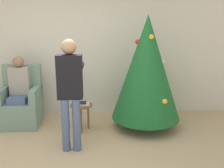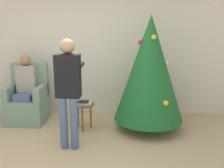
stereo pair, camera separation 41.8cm
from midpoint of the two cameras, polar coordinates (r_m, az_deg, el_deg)
name	(u,v)px [view 2 (the right image)]	position (r m, az deg, el deg)	size (l,w,h in m)	color
ground_plane	(54,167)	(3.73, -9.28, -17.53)	(14.00, 14.00, 0.00)	tan
wall_back	(80,48)	(5.41, -4.78, 7.73)	(8.00, 0.06, 2.70)	beige
christmas_tree	(150,69)	(4.59, 10.80, 3.29)	(1.22, 1.22, 2.02)	brown
armchair	(28,102)	(5.25, -15.73, -3.75)	(0.70, 0.66, 1.11)	gray
person_seated	(26,86)	(5.13, -16.09, -0.39)	(0.36, 0.46, 1.28)	#475B84
person_standing	(68,85)	(3.88, -6.47, -0.31)	(0.39, 0.57, 1.66)	#475B84
side_stool	(83,108)	(4.68, -3.69, -5.24)	(0.39, 0.39, 0.48)	brown
laptop	(83,103)	(4.65, -3.71, -4.17)	(0.29, 0.21, 0.02)	silver
book	(83,102)	(4.64, -3.71, -3.91)	(0.18, 0.14, 0.02)	black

